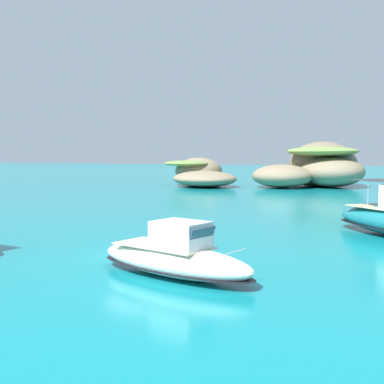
% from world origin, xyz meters
% --- Properties ---
extents(ground_plane, '(400.00, 400.00, 0.00)m').
position_xyz_m(ground_plane, '(0.00, 0.00, 0.00)').
color(ground_plane, '#0F7F89').
extents(islet_large, '(20.19, 22.12, 7.23)m').
position_xyz_m(islet_large, '(0.35, 59.31, 2.85)').
color(islet_large, '#756651').
rests_on(islet_large, ground).
extents(islet_small, '(15.55, 17.45, 4.56)m').
position_xyz_m(islet_small, '(-17.66, 53.74, 1.80)').
color(islet_small, '#84755B').
rests_on(islet_small, ground).
extents(motorboat_white, '(8.47, 4.57, 2.39)m').
position_xyz_m(motorboat_white, '(3.81, -3.02, 0.80)').
color(motorboat_white, white).
rests_on(motorboat_white, ground).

